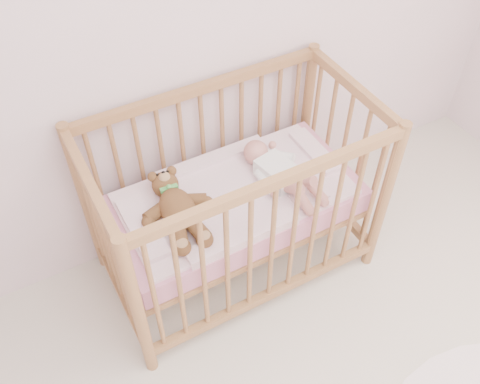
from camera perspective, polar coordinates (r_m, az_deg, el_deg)
wall_back at (r=2.40m, az=-6.18°, el=18.84°), size 4.00×0.02×2.70m
crib at (r=2.65m, az=-0.52°, el=-1.07°), size 1.36×0.76×1.00m
mattress at (r=2.66m, az=-0.52°, el=-1.29°), size 1.22×0.62×0.13m
blanket at (r=2.61m, az=-0.53°, el=-0.19°), size 1.10×0.58×0.06m
baby at (r=2.62m, az=4.07°, el=2.40°), size 0.37×0.60×0.14m
teddy_bear at (r=2.45m, az=-6.69°, el=-1.69°), size 0.40×0.54×0.14m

